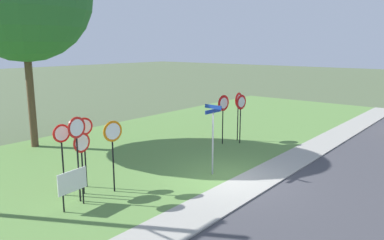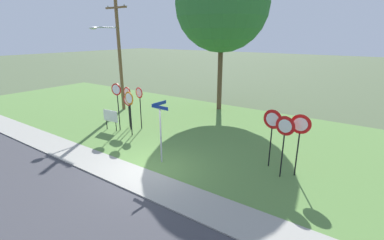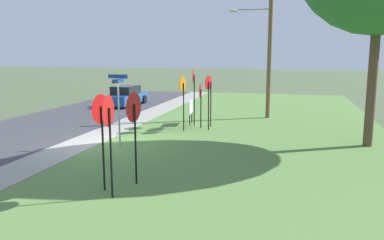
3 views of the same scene
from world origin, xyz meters
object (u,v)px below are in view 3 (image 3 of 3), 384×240
Objects in this scene: street_name_post at (119,104)px; notice_board at (191,108)px; stop_sign_near_right at (208,91)px; yield_sign_near_left at (101,119)px; stop_sign_far_right at (194,85)px; yield_sign_far_left at (108,121)px; parked_hatchback_near at (126,96)px; stop_sign_far_center at (183,91)px; yield_sign_near_right at (134,115)px; stop_sign_far_left at (200,96)px; stop_sign_near_left at (210,91)px; utility_pole at (267,37)px.

street_name_post reaches higher than notice_board.
yield_sign_near_left is (8.90, -1.05, 0.09)m from stop_sign_near_right.
street_name_post is (4.03, -2.76, -0.17)m from stop_sign_near_right.
stop_sign_near_right is 0.90× the size of stop_sign_far_right.
yield_sign_far_left is 0.61× the size of parked_hatchback_near.
yield_sign_near_right is at bearing 12.43° from stop_sign_far_center.
stop_sign_far_left is 1.08m from stop_sign_far_center.
yield_sign_far_left is at bearing -6.84° from stop_sign_far_left.
yield_sign_far_left reaches higher than stop_sign_far_center.
stop_sign_near_right is 0.99× the size of yield_sign_far_left.
yield_sign_near_right is (8.20, -0.41, 0.09)m from stop_sign_near_right.
stop_sign_far_left is at bearing -123.89° from stop_sign_near_right.
stop_sign_near_left is 10.19m from parked_hatchback_near.
parked_hatchback_near is at bearing -155.16° from street_name_post.
yield_sign_near_left is (9.81, -0.12, -0.13)m from stop_sign_far_right.
stop_sign_far_right is 5.28m from street_name_post.
stop_sign_far_left is at bearing 45.20° from parked_hatchback_near.
stop_sign_far_right reaches higher than stop_sign_far_left.
stop_sign_near_left is 0.89× the size of street_name_post.
yield_sign_far_left is at bearing -12.26° from utility_pole.
yield_sign_near_left reaches higher than stop_sign_near_left.
yield_sign_near_right is at bearing 145.86° from yield_sign_near_left.
stop_sign_far_right is 9.66m from parked_hatchback_near.
yield_sign_far_left is at bearing 51.86° from yield_sign_near_left.
stop_sign_far_center is at bearing -167.24° from yield_sign_near_right.
parked_hatchback_near is at bearing -141.95° from stop_sign_far_left.
notice_board is at bearing -167.90° from yield_sign_near_right.
yield_sign_far_left is at bearing 24.60° from street_name_post.
stop_sign_near_right reaches higher than stop_sign_far_left.
notice_board is (-0.88, -0.70, -0.76)m from stop_sign_far_left.
stop_sign_far_center reaches higher than notice_board.
stop_sign_near_right is 2.08× the size of notice_board.
street_name_post reaches higher than stop_sign_far_center.
stop_sign_far_left is 0.78× the size of street_name_post.
yield_sign_near_right is at bearing 6.72° from stop_sign_near_right.
street_name_post is (-5.34, -2.16, -0.29)m from yield_sign_far_left.
stop_sign_far_right is at bearing -169.31° from yield_sign_near_right.
stop_sign_far_center is at bearing 158.77° from street_name_post.
stop_sign_far_center is at bearing -35.64° from stop_sign_near_left.
stop_sign_near_right is 1.18× the size of stop_sign_far_left.
stop_sign_far_center is 9.02m from yield_sign_far_left.
stop_sign_near_right is 0.92× the size of street_name_post.
stop_sign_far_right is at bearing 177.58° from stop_sign_far_center.
yield_sign_near_right is 13.22m from utility_pole.
parked_hatchback_near is (-6.85, -6.65, -1.48)m from stop_sign_far_right.
stop_sign_near_left is 1.52m from notice_board.
stop_sign_far_right is 0.34× the size of utility_pole.
parked_hatchback_near is (-15.95, -7.17, -1.35)m from yield_sign_near_right.
utility_pole reaches higher than street_name_post.
stop_sign_near_right is at bearing 35.79° from notice_board.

